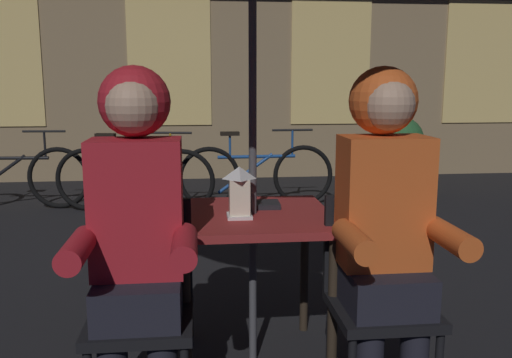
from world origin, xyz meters
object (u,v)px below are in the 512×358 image
person_right_hooded (385,209)px  book (259,205)px  lantern (239,191)px  cafe_table (253,234)px  bicycle_nearest (9,177)px  chair_left (142,300)px  bicycle_second (134,179)px  chair_right (377,290)px  bicycle_third (256,175)px  potted_plant (399,147)px  person_left_hooded (137,215)px

person_right_hooded → book: (-0.44, 0.54, -0.09)m
lantern → book: lantern is taller
cafe_table → bicycle_nearest: 4.15m
lantern → person_right_hooded: size_ratio=0.17×
chair_left → book: 0.76m
chair_left → bicycle_second: chair_left is taller
cafe_table → chair_right: 0.62m
person_right_hooded → bicycle_nearest: bearing=124.7°
person_right_hooded → bicycle_third: 3.78m
bicycle_third → potted_plant: size_ratio=1.83×
book → person_left_hooded: bearing=-132.2°
bicycle_third → bicycle_second: bearing=-175.5°
person_right_hooded → book: bearing=129.1°
person_left_hooded → book: (0.52, 0.54, -0.09)m
chair_right → bicycle_second: (-1.38, 3.59, -0.14)m
chair_left → chair_right: bearing=0.0°
lantern → chair_right: size_ratio=0.27×
chair_right → bicycle_second: size_ratio=0.52×
bicycle_nearest → person_right_hooded: bearing=-55.3°
chair_left → chair_right: same height
person_right_hooded → potted_plant: size_ratio=1.52×
chair_right → bicycle_nearest: chair_right is taller
chair_right → bicycle_nearest: (-2.71, 3.85, -0.14)m
person_left_hooded → chair_left: bearing=90.0°
chair_right → potted_plant: potted_plant is taller
bicycle_third → potted_plant: potted_plant is taller
cafe_table → bicycle_nearest: bearing=122.6°
bicycle_nearest → lantern: bearing=-58.8°
book → cafe_table: bearing=-107.8°
chair_right → bicycle_third: 3.69m
chair_right → book: bearing=132.2°
bicycle_third → chair_right: bearing=-88.4°
bicycle_third → lantern: bearing=-97.5°
lantern → bicycle_nearest: size_ratio=0.14×
person_right_hooded → bicycle_second: 3.93m
cafe_table → person_left_hooded: person_left_hooded is taller
bicycle_second → book: size_ratio=8.32×
person_left_hooded → chair_right: bearing=3.4°
bicycle_second → book: bearing=-73.0°
person_right_hooded → bicycle_third: bearing=91.6°
lantern → bicycle_third: bearing=82.5°
bicycle_nearest → bicycle_third: same height
lantern → person_left_hooded: person_left_hooded is taller
bicycle_nearest → bicycle_third: 2.61m
cafe_table → person_left_hooded: bearing=-138.4°
chair_right → lantern: bearing=152.4°
chair_right → bicycle_third: bearing=91.6°
bicycle_nearest → potted_plant: potted_plant is taller
person_right_hooded → potted_plant: bearing=68.6°
chair_right → person_right_hooded: size_ratio=0.62×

